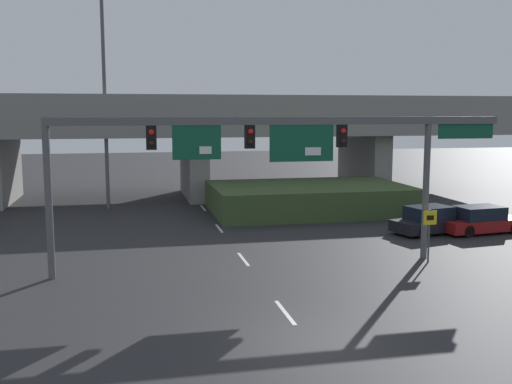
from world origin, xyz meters
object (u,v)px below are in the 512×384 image
signal_gantry (277,144)px  highway_light_pole_near (104,78)px  parked_sedan_mid_right (481,221)px  parked_sedan_near_right (430,221)px  speed_limit_sign (429,228)px

signal_gantry → highway_light_pole_near: highway_light_pole_near is taller
signal_gantry → highway_light_pole_near: bearing=113.7°
parked_sedan_mid_right → parked_sedan_near_right: bearing=163.3°
signal_gantry → parked_sedan_near_right: size_ratio=4.15×
speed_limit_sign → parked_sedan_near_right: bearing=61.1°
speed_limit_sign → highway_light_pole_near: highway_light_pole_near is taller
highway_light_pole_near → parked_sedan_near_right: bearing=-34.7°
speed_limit_sign → parked_sedan_mid_right: size_ratio=0.48×
highway_light_pole_near → speed_limit_sign: bearing=-51.6°
highway_light_pole_near → parked_sedan_mid_right: bearing=-32.0°
parked_sedan_near_right → signal_gantry: bearing=-166.6°
parked_sedan_near_right → parked_sedan_mid_right: parked_sedan_near_right is taller
highway_light_pole_near → parked_sedan_mid_right: size_ratio=3.39×
speed_limit_sign → parked_sedan_near_right: size_ratio=0.50×
signal_gantry → highway_light_pole_near: (-7.35, 16.77, 3.42)m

